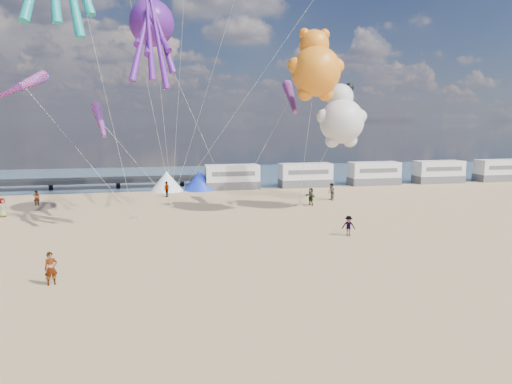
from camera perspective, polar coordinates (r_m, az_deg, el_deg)
name	(u,v)px	position (r m, az deg, el deg)	size (l,w,h in m)	color
ground	(237,350)	(17.83, -2.37, -19.08)	(120.00, 120.00, 0.00)	tan
water	(179,176)	(71.08, -9.63, 2.00)	(120.00, 120.00, 0.00)	#39576D
motorhome_0	(232,177)	(56.61, -3.00, 1.89)	(6.60, 2.50, 3.00)	silver
motorhome_1	(305,175)	(58.80, 6.20, 2.11)	(6.60, 2.50, 3.00)	silver
motorhome_2	(374,173)	(62.37, 14.54, 2.26)	(6.60, 2.50, 3.00)	silver
motorhome_3	(438,172)	(67.10, 21.84, 2.36)	(6.60, 2.50, 3.00)	silver
motorhome_4	(499,170)	(72.78, 28.10, 2.41)	(6.60, 2.50, 3.00)	silver
tent_white	(167,181)	(56.01, -11.11, 1.35)	(4.00, 4.00, 2.40)	white
tent_blue	(200,180)	(56.19, -7.03, 1.48)	(4.00, 4.00, 2.40)	#1933CC
standing_person	(51,269)	(25.94, -24.26, -8.72)	(0.63, 0.42, 1.74)	tan
beachgoer_0	(3,207)	(45.79, -29.11, -1.70)	(0.62, 0.41, 1.70)	#7F6659
beachgoer_1	(331,192)	(49.07, 9.41, 0.02)	(0.90, 0.58, 1.84)	#7F6659
beachgoer_2	(349,226)	(34.17, 11.49, -4.17)	(0.73, 0.57, 1.51)	#7F6659
beachgoer_3	(167,189)	(51.57, -11.09, 0.35)	(1.13, 0.65, 1.75)	#7F6659
beachgoer_4	(311,197)	(45.92, 6.85, -0.58)	(1.02, 0.43, 1.75)	#7F6659
beachgoer_5	(37,198)	(50.41, -25.74, -0.68)	(1.44, 0.46, 1.55)	#7F6659
sandbag_a	(134,218)	(40.72, -14.97, -3.13)	(0.50, 0.35, 0.22)	gray
sandbag_b	(231,202)	(46.77, -3.11, -1.31)	(0.50, 0.35, 0.22)	gray
sandbag_c	(298,205)	(45.48, 5.33, -1.62)	(0.50, 0.35, 0.22)	gray
sandbag_d	(234,203)	(46.37, -2.73, -1.39)	(0.50, 0.35, 0.22)	gray
sandbag_e	(172,205)	(46.29, -10.45, -1.55)	(0.50, 0.35, 0.22)	gray
kite_octopus_purple	(152,23)	(40.50, -12.90, 19.85)	(3.68, 8.60, 9.82)	#58198B
kite_panda	(342,121)	(43.18, 10.66, 8.69)	(4.98, 4.69, 7.03)	silver
kite_teddy_orange	(316,71)	(40.35, 7.50, 14.72)	(5.12, 4.82, 7.23)	orange
windsock_left	(24,85)	(45.42, -27.06, 11.79)	(1.10, 6.04, 6.04)	red
windsock_mid	(291,98)	(43.37, 4.39, 11.69)	(1.00, 6.72, 6.72)	red
windsock_right	(100,121)	(41.91, -18.91, 8.45)	(0.90, 5.53, 5.53)	red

